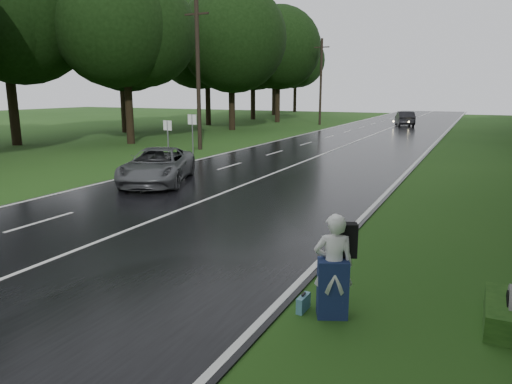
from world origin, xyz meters
TOP-DOWN VIEW (x-y plane):
  - ground at (0.00, 0.00)m, footprint 160.00×160.00m
  - road at (0.00, 20.00)m, footprint 12.00×140.00m
  - lane_center at (0.00, 20.00)m, footprint 0.12×140.00m
  - grey_car at (-3.60, 8.62)m, footprint 4.43×5.95m
  - far_car at (0.87, 48.16)m, footprint 2.99×5.23m
  - hitchhiker at (6.85, 0.06)m, footprint 0.83×0.80m
  - suitcase at (6.31, 0.02)m, footprint 0.14×0.42m
  - utility_pole_mid at (-8.50, 19.69)m, footprint 1.80×0.28m
  - utility_pole_far at (-8.50, 45.93)m, footprint 1.80×0.28m
  - road_sign_a at (-7.20, 14.32)m, footprint 0.56×0.10m
  - road_sign_b at (-7.20, 16.85)m, footprint 0.61×0.10m
  - tree_left_d at (-15.24, 20.47)m, footprint 9.90×9.90m
  - tree_left_e at (-14.36, 35.01)m, footprint 9.65×9.65m
  - tree_left_f at (-14.91, 48.11)m, footprint 10.26×10.26m

SIDE VIEW (x-z plane):
  - ground at x=0.00m, z-range 0.00..0.00m
  - utility_pole_mid at x=-8.50m, z-range -4.93..4.93m
  - utility_pole_far at x=-8.50m, z-range -4.91..4.91m
  - road_sign_a at x=-7.20m, z-range -1.16..1.16m
  - road_sign_b at x=-7.20m, z-range -1.27..1.27m
  - tree_left_d at x=-15.24m, z-range -7.73..7.73m
  - tree_left_e at x=-14.36m, z-range -7.54..7.54m
  - tree_left_f at x=-14.91m, z-range -8.01..8.01m
  - road at x=0.00m, z-range 0.00..0.04m
  - lane_center at x=0.00m, z-range 0.04..0.05m
  - suitcase at x=6.31m, z-range 0.00..0.30m
  - grey_car at x=-3.60m, z-range 0.04..1.54m
  - far_car at x=0.87m, z-range 0.04..1.67m
  - hitchhiker at x=6.85m, z-range -0.07..1.85m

